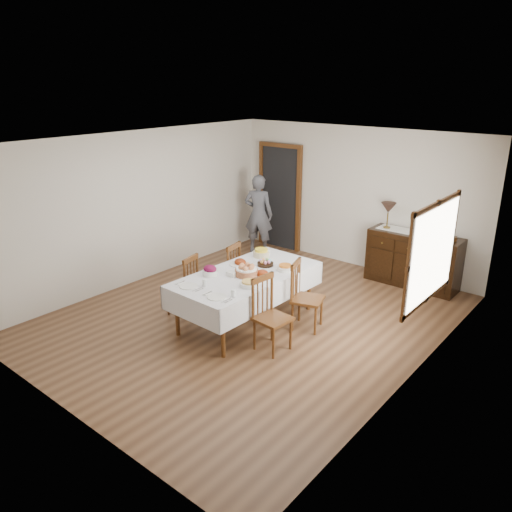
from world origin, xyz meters
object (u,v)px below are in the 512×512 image
Objects in this scene: dining_table at (246,279)px; table_lamp at (388,209)px; chair_right_near at (270,313)px; sideboard at (413,260)px; chair_left_near at (185,284)px; person at (258,212)px; chair_right_far at (304,295)px; chair_left_far at (227,271)px.

dining_table is 3.03m from table_lamp.
dining_table is at bearing -105.28° from table_lamp.
sideboard is (0.57, 3.27, -0.04)m from chair_right_near.
chair_right_near reaches higher than dining_table.
person reaches higher than chair_left_near.
chair_right_near is (0.74, -0.39, -0.16)m from dining_table.
person is 3.74× the size of table_lamp.
chair_right_far reaches higher than sideboard.
chair_left_near is 1.82m from chair_right_far.
table_lamp is (0.05, 3.25, 0.78)m from chair_right_near.
dining_table is at bearing 104.67° from person.
dining_table is 0.88m from chair_left_far.
chair_right_near is at bearing -26.29° from dining_table.
chair_right_far is at bearing 28.94° from dining_table.
chair_right_far reaches higher than chair_left_far.
chair_right_far is (0.75, 0.38, -0.17)m from dining_table.
person reaches higher than chair_right_near.
chair_right_far is (1.51, -0.03, 0.02)m from chair_left_far.
chair_left_near is 0.81m from chair_left_far.
table_lamp is at bearing 139.99° from chair_left_near.
person reaches higher than sideboard.
dining_table is 4.90× the size of table_lamp.
chair_left_far is 0.96× the size of chair_right_near.
chair_right_near is 3.34m from table_lamp.
chair_right_far is 2.60m from table_lamp.
chair_left_near is at bearing 97.12° from chair_right_far.
chair_left_near is 3.74m from table_lamp.
chair_right_far is at bearing -90.77° from table_lamp.
person is (-1.08, 2.13, 0.38)m from chair_left_far.
chair_right_far is at bearing 102.37° from chair_left_near.
table_lamp is at bearing 165.77° from person.
dining_table is 0.86m from chair_right_far.
person is (-2.58, 2.93, 0.35)m from chair_right_near.
dining_table is 1.46× the size of sideboard.
dining_table is at bearing -114.49° from sideboard.
chair_right_far is 0.58× the size of person.
chair_right_far reaches higher than dining_table.
chair_right_near reaches higher than chair_left_near.
chair_left_near is 0.55× the size of person.
sideboard is (2.21, 3.26, -0.01)m from chair_left_near.
dining_table is 2.35× the size of chair_left_far.
table_lamp reaches higher than chair_right_far.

